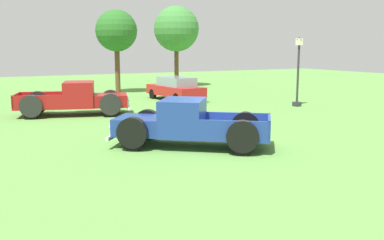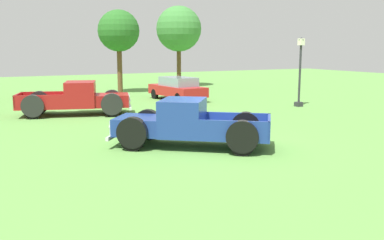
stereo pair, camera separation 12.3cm
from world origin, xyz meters
The scene contains 8 objects.
ground_plane centered at (0.00, 0.00, 0.00)m, with size 80.00×80.00×0.00m, color #5B9342.
pickup_truck_foreground centered at (-1.25, 0.32, 0.75)m, with size 5.18×4.56×1.57m.
pickup_truck_behind_left centered at (-2.58, 8.59, 0.77)m, with size 5.62×3.37×1.62m.
sedan_distant_a centered at (4.02, 11.79, 0.76)m, with size 2.23×4.49×1.44m.
lamp_post_near centered at (8.83, 6.15, 1.99)m, with size 0.36×0.36×3.80m.
trash_can centered at (0.65, 3.72, 0.48)m, with size 0.59×0.59×0.95m.
oak_tree_east centered at (2.25, 17.79, 4.39)m, with size 2.95×2.95×5.91m.
oak_tree_west centered at (8.29, 20.56, 4.76)m, with size 3.75×3.75×6.67m.
Camera 1 is at (-7.29, -12.02, 3.22)m, focal length 39.84 mm.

